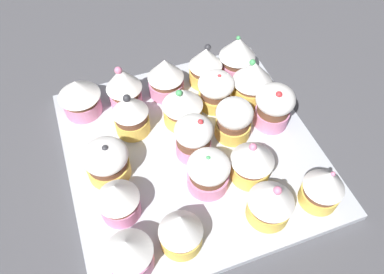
# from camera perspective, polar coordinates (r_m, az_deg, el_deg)

# --- Properties ---
(ground_plane) EXTENTS (1.80, 1.80, 0.03)m
(ground_plane) POSITION_cam_1_polar(r_m,az_deg,el_deg) (0.61, 0.00, -3.26)
(ground_plane) COLOR #4C4C51
(baking_tray) EXTENTS (0.37, 0.37, 0.01)m
(baking_tray) POSITION_cam_1_polar(r_m,az_deg,el_deg) (0.59, 0.00, -2.12)
(baking_tray) COLOR silver
(baking_tray) RESTS_ON ground_plane
(cupcake_0) EXTENTS (0.06, 0.06, 0.07)m
(cupcake_0) POSITION_cam_1_polar(r_m,az_deg,el_deg) (0.48, -9.41, -16.67)
(cupcake_0) COLOR pink
(cupcake_0) RESTS_ON baking_tray
(cupcake_1) EXTENTS (0.06, 0.06, 0.07)m
(cupcake_1) POSITION_cam_1_polar(r_m,az_deg,el_deg) (0.48, -1.71, -13.67)
(cupcake_1) COLOR #EFC651
(cupcake_1) RESTS_ON baking_tray
(cupcake_2) EXTENTS (0.06, 0.06, 0.08)m
(cupcake_2) POSITION_cam_1_polar(r_m,az_deg,el_deg) (0.51, 11.78, -9.31)
(cupcake_2) COLOR #EFC651
(cupcake_2) RESTS_ON baking_tray
(cupcake_3) EXTENTS (0.06, 0.06, 0.07)m
(cupcake_3) POSITION_cam_1_polar(r_m,az_deg,el_deg) (0.54, 19.11, -7.02)
(cupcake_3) COLOR #EFC651
(cupcake_3) RESTS_ON baking_tray
(cupcake_4) EXTENTS (0.06, 0.06, 0.07)m
(cupcake_4) POSITION_cam_1_polar(r_m,az_deg,el_deg) (0.51, -11.01, -9.07)
(cupcake_4) COLOR pink
(cupcake_4) RESTS_ON baking_tray
(cupcake_5) EXTENTS (0.06, 0.06, 0.06)m
(cupcake_5) POSITION_cam_1_polar(r_m,az_deg,el_deg) (0.52, 2.46, -5.26)
(cupcake_5) COLOR pink
(cupcake_5) RESTS_ON baking_tray
(cupcake_6) EXTENTS (0.06, 0.06, 0.08)m
(cupcake_6) POSITION_cam_1_polar(r_m,az_deg,el_deg) (0.53, 9.03, -3.40)
(cupcake_6) COLOR #EFC651
(cupcake_6) RESTS_ON baking_tray
(cupcake_7) EXTENTS (0.06, 0.06, 0.07)m
(cupcake_7) POSITION_cam_1_polar(r_m,az_deg,el_deg) (0.55, -12.65, -3.44)
(cupcake_7) COLOR #EFC651
(cupcake_7) RESTS_ON baking_tray
(cupcake_8) EXTENTS (0.06, 0.06, 0.08)m
(cupcake_8) POSITION_cam_1_polar(r_m,az_deg,el_deg) (0.55, 0.66, 0.10)
(cupcake_8) COLOR pink
(cupcake_8) RESTS_ON baking_tray
(cupcake_9) EXTENTS (0.06, 0.06, 0.07)m
(cupcake_9) POSITION_cam_1_polar(r_m,az_deg,el_deg) (0.58, 6.26, 2.67)
(cupcake_9) COLOR #EFC651
(cupcake_9) RESTS_ON baking_tray
(cupcake_10) EXTENTS (0.06, 0.06, 0.08)m
(cupcake_10) POSITION_cam_1_polar(r_m,az_deg,el_deg) (0.60, 12.16, 4.58)
(cupcake_10) COLOR pink
(cupcake_10) RESTS_ON baking_tray
(cupcake_11) EXTENTS (0.06, 0.06, 0.08)m
(cupcake_11) POSITION_cam_1_polar(r_m,az_deg,el_deg) (0.59, -9.18, 3.46)
(cupcake_11) COLOR #EFC651
(cupcake_11) RESTS_ON baking_tray
(cupcake_12) EXTENTS (0.06, 0.06, 0.07)m
(cupcake_12) POSITION_cam_1_polar(r_m,az_deg,el_deg) (0.59, -1.44, 4.81)
(cupcake_12) COLOR #EFC651
(cupcake_12) RESTS_ON baking_tray
(cupcake_13) EXTENTS (0.06, 0.06, 0.07)m
(cupcake_13) POSITION_cam_1_polar(r_m,az_deg,el_deg) (0.62, 3.55, 7.02)
(cupcake_13) COLOR #EFC651
(cupcake_13) RESTS_ON baking_tray
(cupcake_14) EXTENTS (0.07, 0.07, 0.08)m
(cupcake_14) POSITION_cam_1_polar(r_m,az_deg,el_deg) (0.63, 9.02, 8.41)
(cupcake_14) COLOR #EFC651
(cupcake_14) RESTS_ON baking_tray
(cupcake_15) EXTENTS (0.07, 0.07, 0.07)m
(cupcake_15) POSITION_cam_1_polar(r_m,az_deg,el_deg) (0.63, -16.49, 5.94)
(cupcake_15) COLOR pink
(cupcake_15) RESTS_ON baking_tray
(cupcake_16) EXTENTS (0.06, 0.06, 0.08)m
(cupcake_16) POSITION_cam_1_polar(r_m,az_deg,el_deg) (0.62, -10.18, 7.55)
(cupcake_16) COLOR pink
(cupcake_16) RESTS_ON baking_tray
(cupcake_17) EXTENTS (0.06, 0.06, 0.07)m
(cupcake_17) POSITION_cam_1_polar(r_m,az_deg,el_deg) (0.64, -3.84, 9.00)
(cupcake_17) COLOR pink
(cupcake_17) RESTS_ON baking_tray
(cupcake_18) EXTENTS (0.06, 0.06, 0.08)m
(cupcake_18) POSITION_cam_1_polar(r_m,az_deg,el_deg) (0.66, 2.05, 10.66)
(cupcake_18) COLOR #EFC651
(cupcake_18) RESTS_ON baking_tray
(cupcake_19) EXTENTS (0.06, 0.06, 0.08)m
(cupcake_19) POSITION_cam_1_polar(r_m,az_deg,el_deg) (0.67, 6.79, 12.10)
(cupcake_19) COLOR pink
(cupcake_19) RESTS_ON baking_tray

